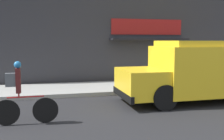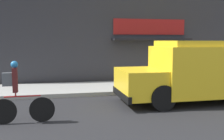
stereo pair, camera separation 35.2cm
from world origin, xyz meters
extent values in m
plane|color=#232326|center=(0.00, 0.00, 0.00)|extent=(70.00, 70.00, 0.00)
cube|color=#999993|center=(0.00, 1.45, 0.08)|extent=(28.00, 2.90, 0.17)
cube|color=#2D2D33|center=(0.00, 3.18, 2.43)|extent=(17.55, 0.18, 4.86)
cube|color=maroon|center=(-0.28, 3.07, 3.01)|extent=(4.00, 0.05, 0.82)
cube|color=black|center=(-0.28, 2.69, 2.35)|extent=(4.20, 0.80, 0.10)
cube|color=yellow|center=(0.78, -1.64, 1.18)|extent=(4.84, 2.25, 1.77)
cube|color=yellow|center=(-2.34, -1.68, 0.78)|extent=(1.45, 2.03, 0.97)
cube|color=yellow|center=(0.78, -1.64, 2.17)|extent=(4.45, 2.07, 0.21)
cube|color=black|center=(-3.01, -1.69, 0.40)|extent=(0.15, 2.15, 0.24)
cube|color=red|center=(-0.56, -0.31, 1.27)|extent=(0.03, 0.44, 0.44)
cylinder|color=black|center=(-1.88, -0.74, 0.43)|extent=(0.86, 0.27, 0.85)
cylinder|color=black|center=(-1.85, -2.61, 0.43)|extent=(0.86, 0.27, 0.85)
cylinder|color=black|center=(-5.63, -3.03, 0.35)|extent=(0.70, 0.05, 0.70)
cylinder|color=black|center=(-6.65, -3.04, 0.35)|extent=(0.70, 0.05, 0.70)
cylinder|color=red|center=(-6.14, -3.03, 0.75)|extent=(0.97, 0.05, 0.04)
cylinder|color=red|center=(-6.32, -3.04, 0.81)|extent=(0.04, 0.04, 0.12)
cube|color=#561E1E|center=(-6.32, -3.04, 1.20)|extent=(0.12, 0.20, 0.66)
sphere|color=#2375B7|center=(-6.32, -3.04, 1.64)|extent=(0.19, 0.19, 0.19)
cube|color=#565B60|center=(-6.51, -3.04, 1.23)|extent=(0.26, 0.14, 0.36)
cylinder|color=#38383D|center=(1.17, 2.35, 0.55)|extent=(0.46, 0.46, 0.75)
cylinder|color=black|center=(1.17, 2.35, 0.94)|extent=(0.47, 0.47, 0.04)
camera|label=1|loc=(-5.52, -10.36, 2.27)|focal=42.00mm
camera|label=2|loc=(-5.18, -10.44, 2.27)|focal=42.00mm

